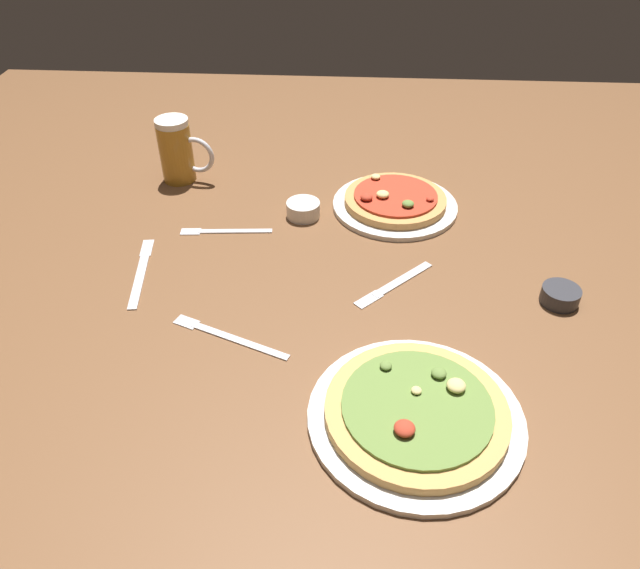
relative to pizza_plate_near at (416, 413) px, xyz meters
The scene contains 10 objects.
ground_plane 0.35m from the pizza_plate_near, 118.81° to the left, with size 2.40×2.40×0.03m, color brown.
pizza_plate_near is the anchor object (origin of this frame).
pizza_plate_far 0.63m from the pizza_plate_near, 90.99° to the left, with size 0.29×0.29×0.05m.
beer_mug_dark 0.92m from the pizza_plate_near, 126.50° to the left, with size 0.14×0.08×0.16m.
ramekin_sauce 0.62m from the pizza_plate_near, 110.98° to the left, with size 0.08×0.08×0.04m, color silver.
ramekin_butter 0.42m from the pizza_plate_near, 45.91° to the left, with size 0.07×0.07×0.03m, color #333338.
fork_left 0.36m from the pizza_plate_near, 152.82° to the left, with size 0.22×0.11×0.01m.
knife_right 0.64m from the pizza_plate_near, 147.12° to the left, with size 0.05×0.23×0.01m.
fork_spare 0.64m from the pizza_plate_near, 128.05° to the left, with size 0.20×0.04×0.01m.
knife_spare 0.34m from the pizza_plate_near, 93.65° to the left, with size 0.16×0.16×0.01m.
Camera 1 is at (0.06, -0.91, 0.75)m, focal length 33.97 mm.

